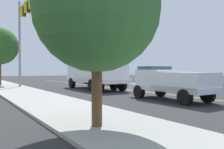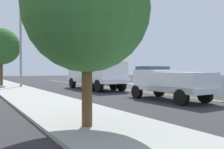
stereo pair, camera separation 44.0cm
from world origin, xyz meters
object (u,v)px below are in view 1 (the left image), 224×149
Objects in this scene: utility_bucket_truck at (95,72)px; traffic_cone_mid_front at (92,83)px; passing_minivan at (97,76)px; service_pickup_truck at (171,82)px; traffic_signal_mast at (24,25)px.

traffic_cone_mid_front is (4.45, -1.42, -1.26)m from utility_bucket_truck.
passing_minivan is at bearing -30.10° from traffic_cone_mid_front.
service_pickup_truck is 8.26× the size of traffic_cone_mid_front.
traffic_signal_mast reaches higher than passing_minivan.
utility_bucket_truck is 0.95× the size of traffic_signal_mast.
traffic_cone_mid_front is 9.49m from traffic_signal_mast.
service_pickup_truck is 0.66× the size of traffic_signal_mast.
traffic_signal_mast is (-1.16, 7.41, 5.82)m from traffic_cone_mid_front.
traffic_cone_mid_front is at bearing -17.70° from utility_bucket_truck.
passing_minivan is at bearing -23.68° from utility_bucket_truck.
utility_bucket_truck is at bearing 6.63° from service_pickup_truck.
traffic_signal_mast reaches higher than utility_bucket_truck.
traffic_signal_mast is at bearing 98.90° from traffic_cone_mid_front.
utility_bucket_truck is at bearing 162.30° from traffic_cone_mid_front.
service_pickup_truck is 14.13m from traffic_cone_mid_front.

